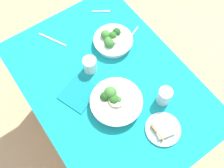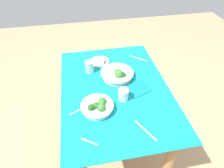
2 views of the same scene
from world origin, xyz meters
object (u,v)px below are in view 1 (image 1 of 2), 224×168
object	(u,v)px
broccoli_bowl_far	(112,40)
water_glass_side	(164,96)
fork_by_far_bowl	(133,34)
napkin_folded_upper	(79,93)
broccoli_bowl_near	(115,101)
bread_side_plate	(163,129)
table_knife_right	(53,40)
water_glass_center	(90,65)
fork_by_near_bowl	(102,11)

from	to	relation	value
broccoli_bowl_far	water_glass_side	xyz separation A→B (m)	(0.45, 0.01, 0.02)
fork_by_far_bowl	napkin_folded_upper	bearing A→B (deg)	-5.25
broccoli_bowl_near	fork_by_far_bowl	bearing A→B (deg)	131.23
bread_side_plate	table_knife_right	bearing A→B (deg)	-167.27
table_knife_right	bread_side_plate	bearing A→B (deg)	-14.41
broccoli_bowl_far	fork_by_far_bowl	distance (m)	0.15
broccoli_bowl_near	water_glass_center	world-z (taller)	broccoli_bowl_near
bread_side_plate	napkin_folded_upper	xyz separation A→B (m)	(-0.41, -0.24, -0.01)
broccoli_bowl_near	fork_by_far_bowl	distance (m)	0.47
fork_by_far_bowl	table_knife_right	distance (m)	0.48
fork_by_far_bowl	fork_by_near_bowl	world-z (taller)	same
broccoli_bowl_near	bread_side_plate	world-z (taller)	broccoli_bowl_near
broccoli_bowl_far	bread_side_plate	bearing A→B (deg)	-9.32
fork_by_near_bowl	napkin_folded_upper	size ratio (longest dim) A/B	0.56
fork_by_far_bowl	table_knife_right	world-z (taller)	same
bread_side_plate	broccoli_bowl_far	bearing A→B (deg)	170.68
water_glass_side	fork_by_near_bowl	xyz separation A→B (m)	(-0.69, 0.08, -0.05)
broccoli_bowl_near	fork_by_near_bowl	xyz separation A→B (m)	(-0.56, 0.29, -0.03)
table_knife_right	napkin_folded_upper	distance (m)	0.39
bread_side_plate	table_knife_right	xyz separation A→B (m)	(-0.80, -0.18, -0.01)
broccoli_bowl_near	bread_side_plate	size ratio (longest dim) A/B	1.51
napkin_folded_upper	broccoli_bowl_near	bearing A→B (deg)	37.76
fork_by_near_bowl	napkin_folded_upper	distance (m)	0.58
napkin_folded_upper	water_glass_side	bearing A→B (deg)	50.03
broccoli_bowl_near	bread_side_plate	distance (m)	0.28
water_glass_side	table_knife_right	distance (m)	0.73
fork_by_near_bowl	table_knife_right	bearing A→B (deg)	-144.31
water_glass_side	napkin_folded_upper	size ratio (longest dim) A/B	0.58
broccoli_bowl_far	fork_by_far_bowl	bearing A→B (deg)	84.81
broccoli_bowl_near	water_glass_center	distance (m)	0.25
bread_side_plate	water_glass_side	size ratio (longest dim) A/B	1.73
bread_side_plate	fork_by_far_bowl	xyz separation A→B (m)	(-0.56, 0.24, -0.01)
broccoli_bowl_near	water_glass_center	size ratio (longest dim) A/B	2.95
broccoli_bowl_near	table_knife_right	distance (m)	0.55
water_glass_center	table_knife_right	xyz separation A→B (m)	(-0.30, -0.08, -0.04)
napkin_folded_upper	fork_by_near_bowl	bearing A→B (deg)	133.66
water_glass_center	napkin_folded_upper	bearing A→B (deg)	-55.79
water_glass_center	napkin_folded_upper	xyz separation A→B (m)	(0.09, -0.13, -0.04)
broccoli_bowl_far	water_glass_center	distance (m)	0.21
napkin_folded_upper	table_knife_right	bearing A→B (deg)	171.58
table_knife_right	napkin_folded_upper	bearing A→B (deg)	-35.56
water_glass_side	water_glass_center	bearing A→B (deg)	-150.97
water_glass_side	broccoli_bowl_near	bearing A→B (deg)	-120.19
table_knife_right	broccoli_bowl_far	bearing A→B (deg)	23.06
fork_by_far_bowl	fork_by_near_bowl	bearing A→B (deg)	-100.25
water_glass_side	fork_by_near_bowl	world-z (taller)	water_glass_side
water_glass_side	napkin_folded_upper	distance (m)	0.45
broccoli_bowl_far	fork_by_far_bowl	size ratio (longest dim) A/B	2.10
bread_side_plate	water_glass_center	size ratio (longest dim) A/B	1.95
water_glass_center	broccoli_bowl_far	bearing A→B (deg)	109.19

